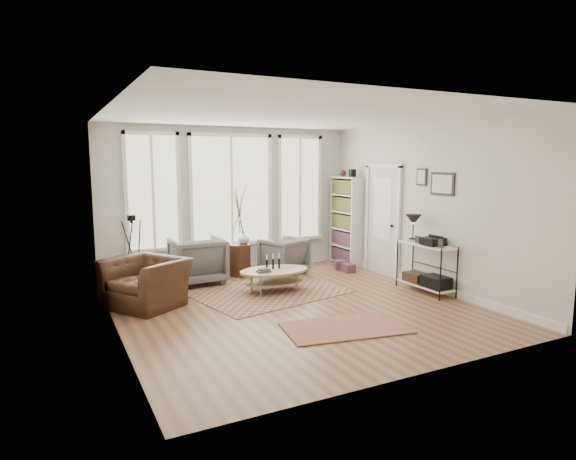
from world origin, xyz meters
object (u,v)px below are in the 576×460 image
low_shelf (426,263)px  accent_chair (145,282)px  bookcase (346,221)px  coffee_table (274,275)px  armchair_right (284,256)px  armchair_left (197,260)px  side_table (240,233)px

low_shelf → accent_chair: (-4.42, 1.34, -0.14)m
bookcase → coffee_table: bookcase is taller
armchair_right → accent_chair: 3.05m
armchair_left → accent_chair: armchair_left is taller
low_shelf → bookcase: bearing=88.7°
bookcase → accent_chair: 4.67m
low_shelf → armchair_right: size_ratio=1.66×
bookcase → side_table: bearing=179.4°
accent_chair → armchair_right: bearing=75.6°
armchair_right → side_table: (-0.86, 0.20, 0.48)m
side_table → accent_chair: size_ratio=1.53×
bookcase → armchair_left: bearing=-177.0°
armchair_left → armchair_right: armchair_left is taller
armchair_left → accent_chair: (-1.11, -1.00, -0.05)m
armchair_right → accent_chair: (-2.88, -1.00, 0.01)m
armchair_left → coffee_table: bearing=130.7°
armchair_right → bookcase: bearing=168.9°
armchair_right → side_table: 1.00m
armchair_left → side_table: side_table is taller
coffee_table → side_table: 1.47m
low_shelf → accent_chair: 4.63m
coffee_table → accent_chair: bearing=175.5°
bookcase → armchair_left: 3.41m
low_shelf → side_table: 3.51m
coffee_table → low_shelf: bearing=-27.0°
low_shelf → armchair_left: bearing=144.7°
bookcase → armchair_left: size_ratio=2.21×
side_table → accent_chair: bearing=-149.3°
coffee_table → accent_chair: size_ratio=1.08×
low_shelf → coffee_table: bearing=153.0°
low_shelf → coffee_table: size_ratio=1.07×
armchair_right → armchair_left: bearing=-17.5°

